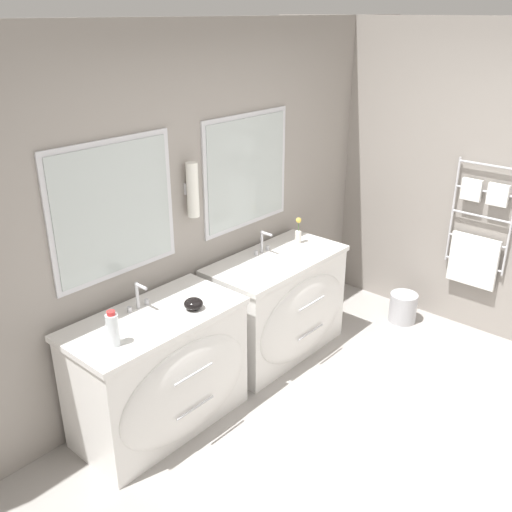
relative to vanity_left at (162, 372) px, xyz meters
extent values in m
plane|color=#9E9993|center=(0.74, -1.51, -0.43)|extent=(16.00, 16.00, 0.00)
cube|color=gray|center=(0.74, 0.39, 0.87)|extent=(5.50, 0.06, 2.60)
cube|color=silver|center=(0.00, 0.36, 1.06)|extent=(0.93, 0.02, 0.89)
cube|color=#B2BCBA|center=(0.00, 0.35, 1.06)|extent=(0.86, 0.01, 0.82)
cube|color=silver|center=(1.24, 0.36, 1.06)|extent=(0.93, 0.02, 0.89)
cube|color=#B2BCBA|center=(1.24, 0.35, 1.06)|extent=(0.86, 0.01, 0.82)
cylinder|color=white|center=(0.62, 0.30, 1.06)|extent=(0.09, 0.09, 0.39)
cube|color=silver|center=(0.62, 0.35, 1.06)|extent=(0.05, 0.02, 0.08)
cube|color=gray|center=(2.72, -0.67, 0.87)|extent=(0.06, 3.81, 2.60)
cylinder|color=silver|center=(2.66, -1.25, 0.63)|extent=(0.02, 0.02, 0.93)
cylinder|color=silver|center=(2.66, -0.75, 0.63)|extent=(0.02, 0.02, 0.93)
cylinder|color=silver|center=(2.66, -1.00, 1.06)|extent=(0.02, 0.49, 0.02)
cylinder|color=silver|center=(2.66, -1.00, 0.84)|extent=(0.02, 0.49, 0.02)
cylinder|color=silver|center=(2.66, -1.00, 0.63)|extent=(0.02, 0.49, 0.02)
cylinder|color=silver|center=(2.66, -1.00, 0.41)|extent=(0.02, 0.49, 0.02)
cylinder|color=silver|center=(2.66, -1.00, 0.19)|extent=(0.02, 0.49, 0.02)
cube|color=white|center=(2.64, -1.00, 0.23)|extent=(0.04, 0.42, 0.45)
cube|color=white|center=(2.64, -1.11, 0.84)|extent=(0.04, 0.17, 0.18)
cube|color=white|center=(2.64, -0.89, 0.84)|extent=(0.04, 0.17, 0.18)
cube|color=white|center=(0.00, 0.04, -0.03)|extent=(1.15, 0.57, 0.80)
ellipsoid|color=white|center=(0.00, -0.24, -0.03)|extent=(1.05, 0.12, 0.68)
cube|color=white|center=(0.00, 0.04, 0.40)|extent=(1.18, 0.59, 0.04)
ellipsoid|color=white|center=(0.00, 0.01, 0.36)|extent=(0.40, 0.35, 0.11)
cylinder|color=silver|center=(0.00, -0.32, 0.13)|extent=(0.31, 0.01, 0.01)
cylinder|color=silver|center=(0.00, -0.32, -0.12)|extent=(0.31, 0.01, 0.01)
cube|color=white|center=(1.24, 0.04, -0.03)|extent=(1.15, 0.57, 0.80)
ellipsoid|color=white|center=(1.24, -0.24, -0.03)|extent=(1.05, 0.12, 0.68)
cube|color=white|center=(1.24, 0.04, 0.40)|extent=(1.18, 0.59, 0.04)
ellipsoid|color=white|center=(1.24, 0.01, 0.36)|extent=(0.40, 0.35, 0.11)
cylinder|color=silver|center=(1.24, -0.32, 0.13)|extent=(0.31, 0.01, 0.01)
cylinder|color=silver|center=(1.24, -0.32, -0.12)|extent=(0.31, 0.01, 0.01)
cylinder|color=silver|center=(0.00, 0.19, 0.51)|extent=(0.02, 0.02, 0.18)
cylinder|color=silver|center=(0.00, 0.14, 0.59)|extent=(0.02, 0.10, 0.02)
cylinder|color=silver|center=(-0.07, 0.19, 0.43)|extent=(0.03, 0.03, 0.04)
cylinder|color=silver|center=(0.07, 0.19, 0.43)|extent=(0.03, 0.03, 0.04)
cylinder|color=silver|center=(1.24, 0.19, 0.51)|extent=(0.02, 0.02, 0.18)
cylinder|color=silver|center=(1.24, 0.14, 0.59)|extent=(0.02, 0.10, 0.02)
cylinder|color=silver|center=(1.17, 0.19, 0.43)|extent=(0.03, 0.03, 0.04)
cylinder|color=silver|center=(1.31, 0.19, 0.43)|extent=(0.03, 0.03, 0.04)
cylinder|color=silver|center=(-0.37, -0.06, 0.51)|extent=(0.07, 0.07, 0.20)
cylinder|color=red|center=(-0.37, -0.06, 0.63)|extent=(0.05, 0.05, 0.02)
ellipsoid|color=black|center=(0.23, -0.09, 0.45)|extent=(0.13, 0.13, 0.08)
cylinder|color=silver|center=(1.59, 0.10, 0.47)|extent=(0.05, 0.05, 0.11)
cylinder|color=#477238|center=(1.59, 0.10, 0.57)|extent=(0.01, 0.01, 0.10)
sphere|color=#E5BF47|center=(1.59, 0.10, 0.62)|extent=(0.05, 0.05, 0.05)
cylinder|color=#B7B7BC|center=(2.38, -0.53, -0.29)|extent=(0.25, 0.25, 0.27)
torus|color=#B7B7BC|center=(2.38, -0.53, -0.17)|extent=(0.25, 0.25, 0.01)
camera|label=1|loc=(-1.96, -2.55, 2.21)|focal=40.00mm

